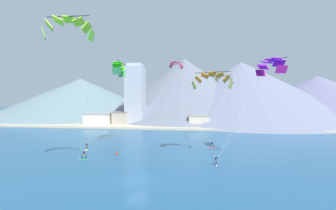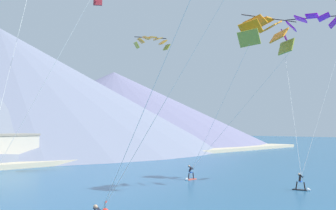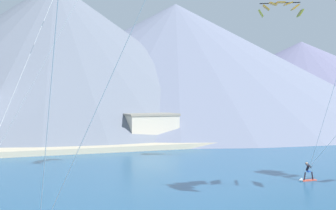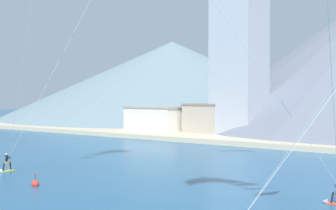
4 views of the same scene
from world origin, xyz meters
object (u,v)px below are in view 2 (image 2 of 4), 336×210
kitesurfer_mid_center (303,185)px  parafoil_kite_mid_center (312,25)px  parafoil_kite_near_lead (265,32)px  parafoil_kite_distant_low_drift (152,41)px  kitesurfer_near_lead (189,176)px

kitesurfer_mid_center → parafoil_kite_mid_center: bearing=17.2°
parafoil_kite_near_lead → parafoil_kite_mid_center: bearing=-2.7°
kitesurfer_mid_center → parafoil_kite_mid_center: parafoil_kite_mid_center is taller
parafoil_kite_near_lead → parafoil_kite_distant_low_drift: parafoil_kite_distant_low_drift is taller
parafoil_kite_near_lead → kitesurfer_mid_center: bearing=-81.0°
kitesurfer_near_lead → kitesurfer_mid_center: 12.85m
parafoil_kite_mid_center → parafoil_kite_distant_low_drift: (-5.76, 18.87, -0.45)m
kitesurfer_near_lead → kitesurfer_mid_center: (0.12, -12.85, 0.00)m
kitesurfer_mid_center → parafoil_kite_near_lead: 14.75m
parafoil_kite_mid_center → parafoil_kite_distant_low_drift: parafoil_kite_mid_center is taller
kitesurfer_near_lead → kitesurfer_mid_center: size_ratio=0.99×
parafoil_kite_near_lead → parafoil_kite_distant_low_drift: size_ratio=3.18×
kitesurfer_near_lead → parafoil_kite_near_lead: size_ratio=0.12×
kitesurfer_mid_center → parafoil_kite_distant_low_drift: (3.62, 21.77, 16.18)m
kitesurfer_near_lead → parafoil_kite_mid_center: 21.59m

